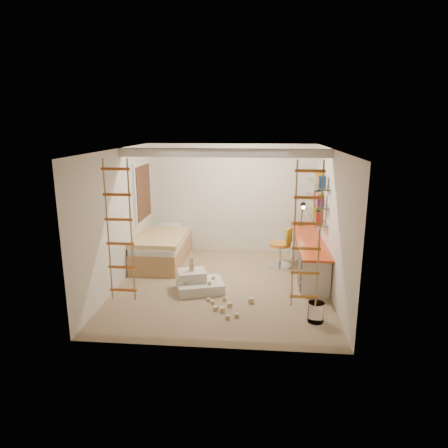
# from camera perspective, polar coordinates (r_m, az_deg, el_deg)

# --- Properties ---
(floor) EXTENTS (4.50, 4.50, 0.00)m
(floor) POSITION_cam_1_polar(r_m,az_deg,el_deg) (7.86, -0.20, -8.70)
(floor) COLOR #947F5F
(floor) RESTS_ON ground
(ceiling_beam) EXTENTS (4.00, 0.18, 0.16)m
(ceiling_beam) POSITION_cam_1_polar(r_m,az_deg,el_deg) (7.56, 0.00, 10.12)
(ceiling_beam) COLOR white
(ceiling_beam) RESTS_ON ceiling
(window_frame) EXTENTS (0.06, 1.15, 1.35)m
(window_frame) POSITION_cam_1_polar(r_m,az_deg,el_deg) (9.22, -11.64, 4.48)
(window_frame) COLOR white
(window_frame) RESTS_ON wall_left
(window_blind) EXTENTS (0.02, 1.00, 1.20)m
(window_blind) POSITION_cam_1_polar(r_m,az_deg,el_deg) (9.21, -11.40, 4.49)
(window_blind) COLOR #4C2D1E
(window_blind) RESTS_ON window_frame
(rope_ladder_left) EXTENTS (0.41, 0.04, 2.13)m
(rope_ladder_left) POSITION_cam_1_polar(r_m,az_deg,el_deg) (6.02, -14.70, -1.08)
(rope_ladder_left) COLOR #D16123
(rope_ladder_left) RESTS_ON ceiling
(rope_ladder_right) EXTENTS (0.41, 0.04, 2.13)m
(rope_ladder_right) POSITION_cam_1_polar(r_m,az_deg,el_deg) (5.71, 11.75, -1.72)
(rope_ladder_right) COLOR orange
(rope_ladder_right) RESTS_ON ceiling
(waste_bin) EXTENTS (0.26, 0.26, 0.32)m
(waste_bin) POSITION_cam_1_polar(r_m,az_deg,el_deg) (6.60, 12.98, -12.17)
(waste_bin) COLOR white
(waste_bin) RESTS_ON floor
(desk) EXTENTS (0.56, 2.80, 0.75)m
(desk) POSITION_cam_1_polar(r_m,az_deg,el_deg) (8.56, 11.90, -4.19)
(desk) COLOR #CD4118
(desk) RESTS_ON floor
(shelves) EXTENTS (0.25, 1.80, 0.71)m
(shelves) POSITION_cam_1_polar(r_m,az_deg,el_deg) (8.57, 13.09, 3.35)
(shelves) COLOR white
(shelves) RESTS_ON wall_right
(bed) EXTENTS (1.02, 2.00, 0.69)m
(bed) POSITION_cam_1_polar(r_m,az_deg,el_deg) (9.12, -8.80, -3.39)
(bed) COLOR #AD7F51
(bed) RESTS_ON floor
(task_lamp) EXTENTS (0.14, 0.36, 0.57)m
(task_lamp) POSITION_cam_1_polar(r_m,az_deg,el_deg) (9.28, 11.18, 1.97)
(task_lamp) COLOR black
(task_lamp) RESTS_ON desk
(swivel_chair) EXTENTS (0.70, 0.70, 0.89)m
(swivel_chair) POSITION_cam_1_polar(r_m,az_deg,el_deg) (8.77, 8.14, -4.09)
(swivel_chair) COLOR orange
(swivel_chair) RESTS_ON floor
(play_platform) EXTENTS (1.00, 0.87, 0.37)m
(play_platform) POSITION_cam_1_polar(r_m,az_deg,el_deg) (7.58, -3.78, -8.41)
(play_platform) COLOR silver
(play_platform) RESTS_ON floor
(toy_blocks) EXTENTS (1.27, 1.26, 0.64)m
(toy_blocks) POSITION_cam_1_polar(r_m,az_deg,el_deg) (7.13, -1.56, -9.62)
(toy_blocks) COLOR #CCB284
(toy_blocks) RESTS_ON floor
(books) EXTENTS (0.14, 0.70, 0.92)m
(books) POSITION_cam_1_polar(r_m,az_deg,el_deg) (8.54, 13.14, 4.34)
(books) COLOR red
(books) RESTS_ON shelves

